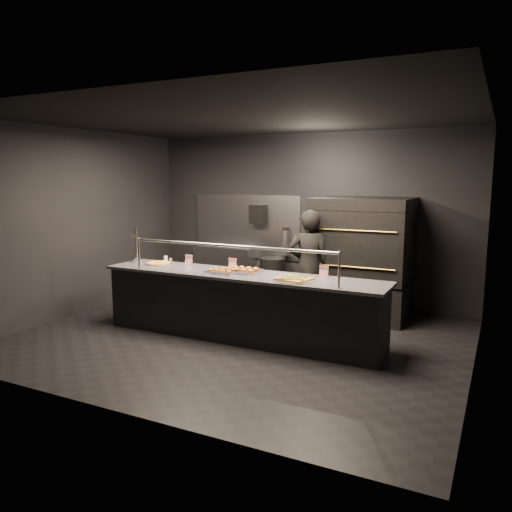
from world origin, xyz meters
name	(u,v)px	position (x,y,z in m)	size (l,w,h in m)	color
room	(240,231)	(-0.02, 0.05, 1.50)	(6.04, 6.00, 3.00)	black
service_counter	(240,306)	(0.00, 0.00, 0.46)	(4.10, 0.78, 1.37)	black
pizza_oven	(362,257)	(1.20, 1.90, 0.97)	(1.50, 1.23, 1.91)	black
prep_shelf	(224,270)	(-1.60, 2.32, 0.45)	(1.20, 0.35, 0.90)	#99999E
towel_dispenser	(258,214)	(-0.90, 2.39, 1.55)	(0.30, 0.20, 0.35)	black
fire_extinguisher	(285,242)	(-0.35, 2.40, 1.06)	(0.14, 0.14, 0.51)	#B2B2B7
beer_tap	(137,251)	(-1.89, 0.10, 1.09)	(0.15, 0.22, 0.59)	silver
round_pizza	(159,263)	(-1.45, 0.09, 0.94)	(0.41, 0.41, 0.03)	silver
slider_tray_a	(222,271)	(-0.23, -0.08, 0.95)	(0.50, 0.44, 0.07)	silver
slider_tray_b	(243,270)	(0.00, 0.08, 0.95)	(0.52, 0.41, 0.08)	silver
square_pizza	(294,279)	(0.85, -0.12, 0.94)	(0.50, 0.50, 0.05)	silver
condiment_jar	(167,259)	(-1.43, 0.28, 0.97)	(0.15, 0.06, 0.10)	silver
tent_cards	(245,265)	(-0.06, 0.28, 1.00)	(2.27, 0.04, 0.15)	white
trash_bin	(273,279)	(-0.52, 2.22, 0.39)	(0.47, 0.47, 0.78)	black
worker	(308,266)	(0.56, 1.18, 0.87)	(0.64, 0.42, 1.74)	black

